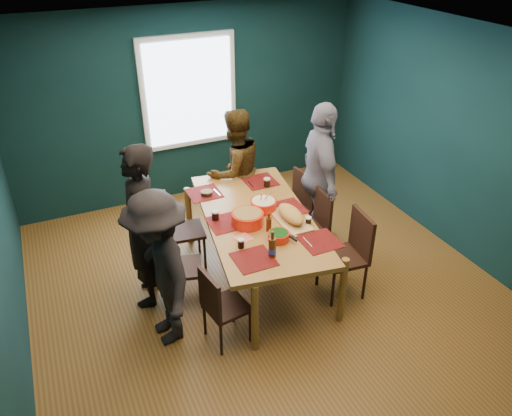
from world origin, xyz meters
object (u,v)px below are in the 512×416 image
(chair_right_mid, at_px, (315,222))
(person_far_left, at_px, (141,227))
(bowl_herbs, at_px, (279,236))
(chair_left_far, at_px, (178,226))
(person_back, at_px, (235,171))
(chair_left_near, at_px, (219,303))
(bowl_salad, at_px, (248,218))
(cutting_board, at_px, (291,216))
(chair_right_near, at_px, (351,248))
(chair_right_far, at_px, (297,201))
(person_near_left, at_px, (160,270))
(dining_table, at_px, (257,222))
(chair_left_mid, at_px, (174,262))
(person_right, at_px, (320,176))
(bowl_dumpling, at_px, (263,205))

(chair_right_mid, xyz_separation_m, person_far_left, (-2.01, 0.12, 0.38))
(bowl_herbs, bearing_deg, person_far_left, 150.35)
(chair_left_far, height_order, person_back, person_back)
(chair_left_near, bearing_deg, bowl_salad, 39.53)
(cutting_board, bearing_deg, chair_right_near, -34.60)
(chair_right_far, bearing_deg, cutting_board, -132.57)
(person_near_left, height_order, bowl_salad, person_near_left)
(chair_right_far, height_order, chair_right_mid, chair_right_far)
(chair_left_far, height_order, chair_right_far, chair_left_far)
(dining_table, xyz_separation_m, chair_left_mid, (-0.97, -0.02, -0.24))
(chair_right_near, xyz_separation_m, cutting_board, (-0.54, 0.39, 0.33))
(chair_left_mid, relative_size, person_near_left, 0.55)
(chair_right_near, height_order, cutting_board, cutting_board)
(chair_right_mid, bearing_deg, chair_right_far, 90.50)
(dining_table, xyz_separation_m, person_back, (0.20, 1.12, 0.07))
(bowl_salad, bearing_deg, bowl_herbs, -67.82)
(person_near_left, xyz_separation_m, bowl_herbs, (1.21, -0.04, 0.07))
(dining_table, relative_size, person_right, 1.27)
(bowl_dumpling, bearing_deg, dining_table, -143.15)
(person_far_left, relative_size, person_near_left, 1.11)
(chair_left_mid, bearing_deg, chair_right_near, -4.67)
(bowl_herbs, bearing_deg, chair_right_far, 53.28)
(dining_table, distance_m, chair_right_far, 1.02)
(person_right, bearing_deg, person_far_left, 110.28)
(person_back, height_order, cutting_board, person_back)
(chair_left_far, bearing_deg, person_right, 0.28)
(bowl_herbs, xyz_separation_m, cutting_board, (0.28, 0.27, 0.02))
(chair_right_near, height_order, person_back, person_back)
(person_far_left, height_order, bowl_herbs, person_far_left)
(chair_right_mid, xyz_separation_m, bowl_herbs, (-0.78, -0.58, 0.37))
(person_far_left, relative_size, bowl_dumpling, 6.23)
(person_back, xyz_separation_m, bowl_herbs, (-0.20, -1.64, 0.06))
(chair_right_mid, height_order, person_right, person_right)
(chair_right_near, bearing_deg, person_back, 115.13)
(chair_right_mid, relative_size, cutting_board, 1.30)
(cutting_board, bearing_deg, bowl_salad, 163.92)
(bowl_dumpling, bearing_deg, chair_left_mid, -174.71)
(person_far_left, height_order, bowl_salad, person_far_left)
(bowl_salad, bearing_deg, bowl_dumpling, 35.83)
(person_right, distance_m, bowl_herbs, 1.37)
(chair_left_far, bearing_deg, person_far_left, -130.78)
(person_near_left, xyz_separation_m, cutting_board, (1.49, 0.22, 0.09))
(bowl_herbs, bearing_deg, chair_left_near, -160.76)
(chair_left_mid, xyz_separation_m, chair_right_mid, (1.75, 0.08, 0.00))
(person_far_left, bearing_deg, chair_right_far, 117.36)
(bowl_dumpling, bearing_deg, chair_left_near, -135.04)
(chair_left_mid, height_order, chair_right_near, chair_right_near)
(chair_right_far, relative_size, person_back, 0.55)
(person_far_left, bearing_deg, dining_table, 98.09)
(chair_left_near, bearing_deg, chair_right_near, -3.66)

